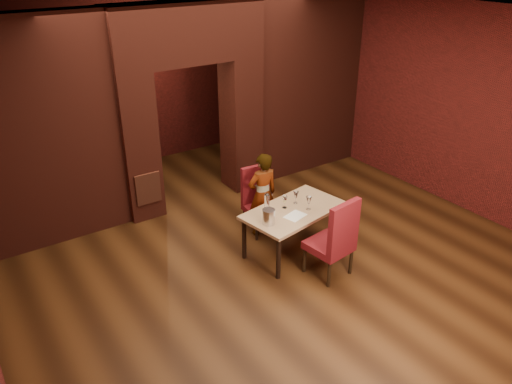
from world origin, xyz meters
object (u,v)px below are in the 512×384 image
Objects in this scene: wine_glass_c at (309,203)px; potted_plant at (303,204)px; chair_far at (262,201)px; chair_near at (329,236)px; water_bottle at (267,203)px; person_seated at (262,195)px; wine_glass_b at (296,197)px; dining_table at (293,230)px; wine_glass_a at (285,202)px; wine_bucket at (269,217)px.

wine_glass_c is 0.43× the size of potted_plant.
chair_near is (0.11, -1.38, 0.06)m from chair_far.
wine_glass_c is at bearing -23.12° from water_bottle.
wine_glass_b is (0.22, -0.50, 0.11)m from person_seated.
dining_table is 0.74m from chair_near.
wine_glass_c reaches higher than wine_glass_a.
chair_far is at bearing 85.99° from dining_table.
wine_glass_a reaches higher than dining_table.
chair_far reaches higher than dining_table.
chair_far is at bearing -92.49° from chair_near.
potted_plant is at bearing 32.47° from dining_table.
wine_glass_c is at bearing -41.94° from wine_glass_a.
dining_table is 0.99m from potted_plant.
wine_bucket is at bearing -147.72° from potted_plant.
person_seated is 7.00× the size of wine_glass_a.
chair_far is 0.78× the size of person_seated.
person_seated is 0.53m from wine_glass_a.
wine_bucket is 1.57m from potted_plant.
wine_glass_c is (0.24, -0.22, 0.00)m from wine_glass_a.
person_seated is at bearing 60.40° from wine_bucket.
chair_near is at bearing -96.21° from wine_glass_b.
wine_glass_a is at bearing 27.86° from wine_bucket.
person_seated is 0.79m from wine_glass_c.
potted_plant is at bearing 53.85° from wine_glass_c.
wine_glass_c is (0.03, -0.24, 0.01)m from wine_glass_b.
wine_bucket is (-0.56, 0.57, 0.20)m from chair_near.
chair_far is 0.63m from wine_glass_a.
dining_table is 0.47m from wine_glass_c.
wine_glass_c is at bearing -108.95° from chair_near.
wine_glass_b is at bearing 97.75° from wine_glass_c.
wine_glass_b is 0.96m from potted_plant.
wine_glass_a is 0.21m from wine_glass_b.
chair_near reaches higher than wine_glass_a.
wine_bucket is at bearing 64.76° from person_seated.
wine_glass_a is 0.40× the size of potted_plant.
wine_glass_a is at bearing 117.52° from dining_table.
wine_glass_a is (-0.08, 0.11, 0.42)m from dining_table.
water_bottle is at bearing 59.32° from wine_bucket.
person_seated is at bearing 88.47° from dining_table.
water_bottle reaches higher than wine_bucket.
wine_bucket is (-0.43, -0.75, 0.12)m from person_seated.
water_bottle is 1.37m from potted_plant.
chair_near reaches higher than potted_plant.
wine_glass_b is at bearing 6.02° from wine_glass_a.
person_seated is at bearing 113.94° from wine_glass_b.
dining_table is 0.71m from person_seated.
chair_far reaches higher than wine_glass_b.
dining_table is 7.25× the size of wine_glass_c.
person_seated reaches higher than water_bottle.
chair_far reaches higher than wine_bucket.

